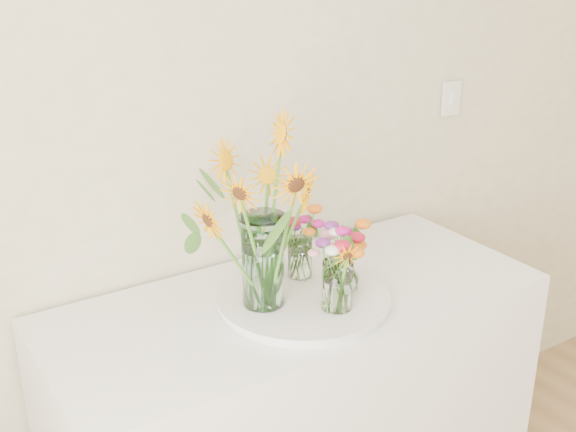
# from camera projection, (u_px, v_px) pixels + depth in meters

# --- Properties ---
(counter) EXTENTS (1.40, 0.60, 0.90)m
(counter) POSITION_uv_depth(u_px,v_px,m) (296.00, 428.00, 2.18)
(counter) COLOR white
(counter) RESTS_ON ground_plane
(tray) EXTENTS (0.45, 0.45, 0.02)m
(tray) POSITION_uv_depth(u_px,v_px,m) (303.00, 301.00, 1.96)
(tray) COLOR white
(tray) RESTS_ON counter
(mason_jar) EXTENTS (0.12, 0.12, 0.26)m
(mason_jar) POSITION_uv_depth(u_px,v_px,m) (263.00, 261.00, 1.86)
(mason_jar) COLOR silver
(mason_jar) RESTS_ON tray
(sunflower_bouquet) EXTENTS (0.72, 0.72, 0.51)m
(sunflower_bouquet) POSITION_uv_depth(u_px,v_px,m) (262.00, 216.00, 1.82)
(sunflower_bouquet) COLOR #F69F05
(sunflower_bouquet) RESTS_ON tray
(small_vase_a) EXTENTS (0.10, 0.10, 0.14)m
(small_vase_a) POSITION_uv_depth(u_px,v_px,m) (337.00, 286.00, 1.86)
(small_vase_a) COLOR white
(small_vase_a) RESTS_ON tray
(wildflower_posy_a) EXTENTS (0.19, 0.19, 0.23)m
(wildflower_posy_a) POSITION_uv_depth(u_px,v_px,m) (338.00, 270.00, 1.85)
(wildflower_posy_a) COLOR orange
(wildflower_posy_a) RESTS_ON tray
(small_vase_b) EXTENTS (0.10, 0.10, 0.12)m
(small_vase_b) POSITION_uv_depth(u_px,v_px,m) (345.00, 271.00, 1.97)
(small_vase_b) COLOR white
(small_vase_b) RESTS_ON tray
(wildflower_posy_b) EXTENTS (0.20, 0.20, 0.21)m
(wildflower_posy_b) POSITION_uv_depth(u_px,v_px,m) (345.00, 256.00, 1.95)
(wildflower_posy_b) COLOR orange
(wildflower_posy_b) RESTS_ON tray
(small_vase_c) EXTENTS (0.09, 0.09, 0.12)m
(small_vase_c) POSITION_uv_depth(u_px,v_px,m) (300.00, 258.00, 2.04)
(small_vase_c) COLOR white
(small_vase_c) RESTS_ON tray
(wildflower_posy_c) EXTENTS (0.17, 0.17, 0.21)m
(wildflower_posy_c) POSITION_uv_depth(u_px,v_px,m) (300.00, 244.00, 2.03)
(wildflower_posy_c) COLOR orange
(wildflower_posy_c) RESTS_ON tray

